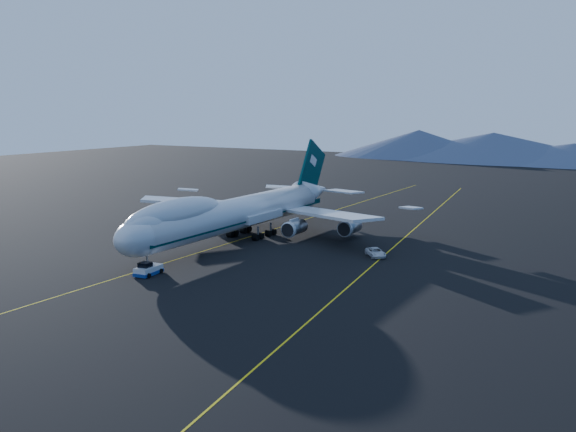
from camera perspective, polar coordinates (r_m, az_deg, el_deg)
The scene contains 6 objects.
ground at distance 131.57m, azimuth -4.57°, elevation -2.21°, with size 500.00×500.00×0.00m, color black.
taxiway_line_main at distance 131.57m, azimuth -4.57°, elevation -2.20°, with size 0.25×220.00×0.01m, color yellow.
taxiway_line_side at distance 126.49m, azimuth 9.33°, elevation -2.78°, with size 0.25×200.00×0.01m, color yellow.
boeing_747 at distance 130.54m, azimuth -4.59°, elevation 0.30°, with size 59.62×72.43×19.37m.
pushback_tug at distance 107.15m, azimuth -12.30°, elevation -4.76°, with size 3.33×5.30×2.20m.
service_van at distance 118.32m, azimuth 7.81°, elevation -3.22°, with size 2.63×5.70×1.58m, color silver.
Camera 1 is at (73.71, -105.61, 26.92)m, focal length 40.00 mm.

